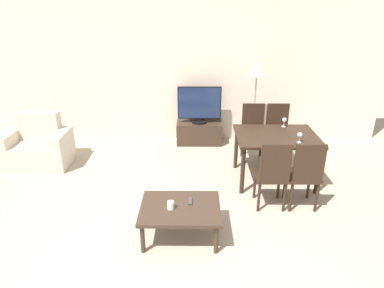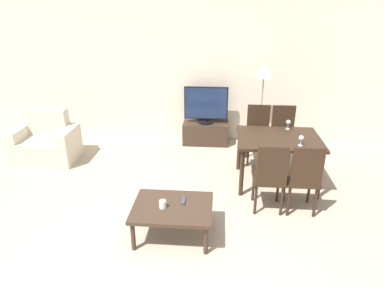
{
  "view_description": "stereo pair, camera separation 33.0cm",
  "coord_description": "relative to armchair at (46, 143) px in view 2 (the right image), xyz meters",
  "views": [
    {
      "loc": [
        0.32,
        -2.56,
        2.51
      ],
      "look_at": [
        0.28,
        1.87,
        0.65
      ],
      "focal_mm": 32.0,
      "sensor_mm": 36.0,
      "label": 1
    },
    {
      "loc": [
        0.65,
        -2.54,
        2.51
      ],
      "look_at": [
        0.28,
        1.87,
        0.65
      ],
      "focal_mm": 32.0,
      "sensor_mm": 36.0,
      "label": 2
    }
  ],
  "objects": [
    {
      "name": "dining_chair_far",
      "position": [
        3.94,
        0.26,
        0.22
      ],
      "size": [
        0.4,
        0.4,
        0.94
      ],
      "color": "black",
      "rests_on": "ground_plane"
    },
    {
      "name": "dining_chair_near",
      "position": [
        3.54,
        -1.28,
        0.22
      ],
      "size": [
        0.4,
        0.4,
        0.94
      ],
      "color": "black",
      "rests_on": "ground_plane"
    },
    {
      "name": "cup_white_near",
      "position": [
        2.29,
        -1.9,
        0.13
      ],
      "size": [
        0.08,
        0.08,
        0.09
      ],
      "color": "white",
      "rests_on": "coffee_table"
    },
    {
      "name": "wine_glass_left",
      "position": [
        3.92,
        -0.16,
        0.53
      ],
      "size": [
        0.07,
        0.07,
        0.15
      ],
      "color": "silver",
      "rests_on": "dining_table"
    },
    {
      "name": "wall_back",
      "position": [
        2.23,
        1.22,
        1.05
      ],
      "size": [
        7.64,
        0.06,
        2.7
      ],
      "color": "beige",
      "rests_on": "ground_plane"
    },
    {
      "name": "wine_glass_center",
      "position": [
        3.98,
        -0.8,
        0.53
      ],
      "size": [
        0.07,
        0.07,
        0.15
      ],
      "color": "silver",
      "rests_on": "dining_table"
    },
    {
      "name": "dining_chair_near_right",
      "position": [
        3.94,
        -1.28,
        0.22
      ],
      "size": [
        0.4,
        0.4,
        0.94
      ],
      "color": "black",
      "rests_on": "ground_plane"
    },
    {
      "name": "ground_plane",
      "position": [
        2.23,
        -2.55,
        -0.3
      ],
      "size": [
        18.0,
        18.0,
        0.0
      ],
      "primitive_type": "plane",
      "color": "tan"
    },
    {
      "name": "tv",
      "position": [
        2.64,
        0.94,
        0.45
      ],
      "size": [
        0.8,
        0.28,
        0.68
      ],
      "color": "black",
      "rests_on": "tv_stand"
    },
    {
      "name": "remote_primary",
      "position": [
        2.51,
        -1.75,
        0.1
      ],
      "size": [
        0.04,
        0.15,
        0.02
      ],
      "color": "#38383D",
      "rests_on": "coffee_table"
    },
    {
      "name": "coffee_table",
      "position": [
        2.4,
        -1.86,
        0.04
      ],
      "size": [
        0.89,
        0.69,
        0.39
      ],
      "color": "#38281E",
      "rests_on": "ground_plane"
    },
    {
      "name": "dining_table",
      "position": [
        3.74,
        -0.51,
        0.34
      ],
      "size": [
        1.16,
        0.92,
        0.72
      ],
      "color": "black",
      "rests_on": "ground_plane"
    },
    {
      "name": "dining_chair_far_left",
      "position": [
        3.54,
        0.26,
        0.22
      ],
      "size": [
        0.4,
        0.4,
        0.94
      ],
      "color": "black",
      "rests_on": "ground_plane"
    },
    {
      "name": "floor_lamp",
      "position": [
        3.62,
        0.78,
        1.01
      ],
      "size": [
        0.29,
        0.29,
        1.54
      ],
      "color": "gray",
      "rests_on": "ground_plane"
    },
    {
      "name": "armchair",
      "position": [
        0.0,
        0.0,
        0.0
      ],
      "size": [
        1.02,
        0.65,
        0.83
      ],
      "color": "beige",
      "rests_on": "ground_plane"
    },
    {
      "name": "tv_stand",
      "position": [
        2.64,
        0.94,
        -0.09
      ],
      "size": [
        0.84,
        0.41,
        0.41
      ],
      "color": "#38281E",
      "rests_on": "ground_plane"
    }
  ]
}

